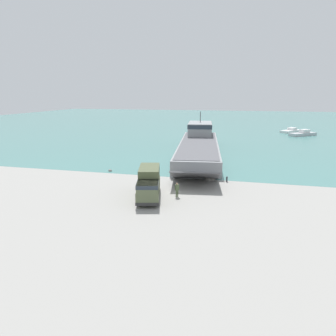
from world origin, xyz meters
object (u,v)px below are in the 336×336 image
(moored_boat_a, at_px, (303,134))
(mooring_bollard, at_px, (227,179))
(landing_craft, at_px, (199,144))
(soldier_on_ramp, at_px, (177,189))
(moored_boat_b, at_px, (291,131))
(military_truck, at_px, (149,183))

(moored_boat_a, relative_size, mooring_bollard, 10.25)
(landing_craft, height_order, mooring_bollard, landing_craft)
(soldier_on_ramp, xyz_separation_m, moored_boat_b, (19.28, 69.53, -0.50))
(moored_boat_a, relative_size, moored_boat_b, 1.04)
(military_truck, xyz_separation_m, moored_boat_b, (22.31, 70.35, -1.16))
(landing_craft, distance_m, moored_boat_b, 46.58)
(landing_craft, distance_m, mooring_bollard, 21.47)
(military_truck, height_order, mooring_bollard, military_truck)
(mooring_bollard, bearing_deg, moored_boat_a, 72.89)
(soldier_on_ramp, height_order, moored_boat_b, soldier_on_ramp)
(soldier_on_ramp, bearing_deg, moored_boat_a, 122.51)
(mooring_bollard, bearing_deg, soldier_on_ramp, -122.20)
(mooring_bollard, bearing_deg, military_truck, -132.63)
(soldier_on_ramp, bearing_deg, moored_boat_b, 126.24)
(military_truck, distance_m, soldier_on_ramp, 3.22)
(military_truck, bearing_deg, moored_boat_a, 143.84)
(military_truck, height_order, moored_boat_a, military_truck)
(moored_boat_a, bearing_deg, military_truck, 118.54)
(moored_boat_a, bearing_deg, mooring_bollard, 122.89)
(landing_craft, relative_size, moored_boat_b, 5.43)
(military_truck, distance_m, moored_boat_b, 73.81)
(landing_craft, xyz_separation_m, soldier_on_ramp, (2.01, -28.12, -0.87))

